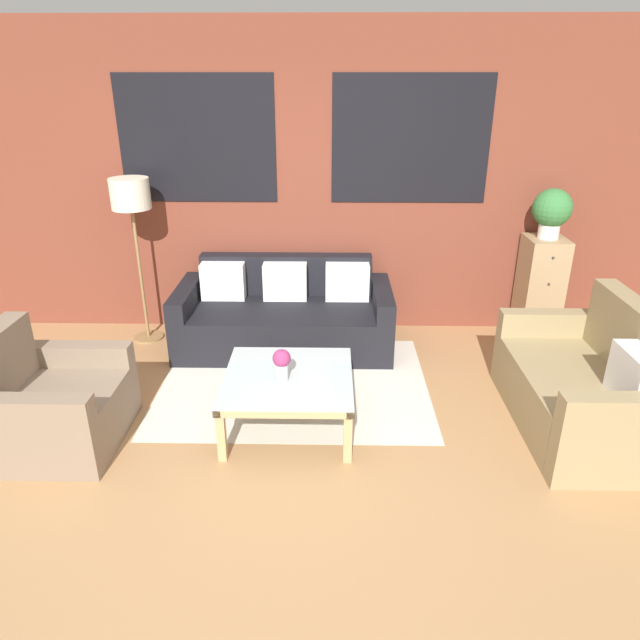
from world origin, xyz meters
name	(u,v)px	position (x,y,z in m)	size (l,w,h in m)	color
ground_plane	(290,479)	(0.00, 0.00, 0.00)	(16.00, 16.00, 0.00)	#AD7F51
wall_back_brick	(304,184)	(0.00, 2.44, 1.41)	(8.40, 0.09, 2.80)	brown
rug	(294,384)	(-0.04, 1.20, 0.00)	(2.16, 1.67, 0.00)	silver
couch_dark	(285,316)	(-0.17, 1.95, 0.29)	(1.93, 0.88, 0.78)	black
settee_vintage	(586,388)	(2.05, 0.64, 0.31)	(0.80, 1.43, 0.92)	#99845B
armchair_corner	(53,406)	(-1.62, 0.39, 0.28)	(0.80, 0.88, 0.84)	#84705B
coffee_table	(288,383)	(-0.04, 0.61, 0.35)	(0.89, 0.89, 0.41)	silver
floor_lamp	(131,203)	(-1.50, 2.06, 1.30)	(0.34, 0.34, 1.52)	olive
drawer_cabinet	(539,289)	(2.20, 2.16, 0.49)	(0.35, 0.41, 0.98)	tan
potted_plant	(552,210)	(2.20, 2.16, 1.23)	(0.34, 0.34, 0.44)	silver
flower_vase	(282,363)	(-0.08, 0.54, 0.54)	(0.12, 0.12, 0.23)	silver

